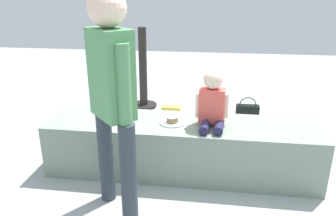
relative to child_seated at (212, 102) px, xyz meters
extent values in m
plane|color=#969E9E|center=(-0.26, 0.03, -0.68)|extent=(12.00, 12.00, 0.00)
cube|color=gray|center=(-0.26, 0.03, -0.45)|extent=(2.36, 0.57, 0.47)
cylinder|color=#211D42|center=(-0.05, -0.10, -0.18)|extent=(0.10, 0.25, 0.08)
cylinder|color=#211D42|center=(0.06, -0.09, -0.18)|extent=(0.10, 0.25, 0.08)
cube|color=#E25349|center=(0.00, 0.02, -0.03)|extent=(0.22, 0.15, 0.28)
sphere|color=beige|center=(0.00, 0.02, 0.19)|extent=(0.16, 0.16, 0.16)
cylinder|color=beige|center=(-0.12, 0.01, -0.04)|extent=(0.05, 0.05, 0.21)
cylinder|color=beige|center=(0.11, 0.03, -0.04)|extent=(0.05, 0.05, 0.21)
cylinder|color=#2D353F|center=(-0.54, -0.73, -0.31)|extent=(0.11, 0.11, 0.76)
cylinder|color=#2D353F|center=(-0.78, -0.47, -0.31)|extent=(0.11, 0.11, 0.76)
cube|color=#518E58|center=(-0.66, -0.60, 0.36)|extent=(0.36, 0.37, 0.58)
sphere|color=beige|center=(-0.66, -0.60, 0.78)|extent=(0.24, 0.24, 0.24)
cylinder|color=#518E58|center=(-0.55, -0.72, 0.31)|extent=(0.09, 0.09, 0.55)
cylinder|color=#518E58|center=(-0.78, -0.47, 0.31)|extent=(0.09, 0.09, 0.55)
cylinder|color=white|center=(-0.33, 0.01, -0.21)|extent=(0.22, 0.22, 0.01)
cylinder|color=olive|center=(-0.33, 0.01, -0.18)|extent=(0.10, 0.10, 0.04)
cylinder|color=silver|center=(-0.33, 0.01, -0.15)|extent=(0.10, 0.10, 0.01)
cube|color=silver|center=(-0.27, 0.00, -0.20)|extent=(0.11, 0.04, 0.00)
cube|color=gold|center=(-0.48, 1.04, -0.56)|extent=(0.22, 0.10, 0.25)
torus|color=white|center=(-0.53, 1.04, -0.43)|extent=(0.09, 0.01, 0.09)
torus|color=white|center=(-0.43, 1.04, -0.43)|extent=(0.09, 0.01, 0.09)
cylinder|color=black|center=(-0.95, 1.68, -0.66)|extent=(0.36, 0.36, 0.04)
cylinder|color=black|center=(-0.95, 1.68, -0.11)|extent=(0.11, 0.11, 1.06)
cylinder|color=silver|center=(-0.24, 0.64, -0.60)|extent=(0.07, 0.07, 0.18)
cone|color=silver|center=(-0.24, 0.64, -0.49)|extent=(0.07, 0.07, 0.03)
cylinder|color=#268C3F|center=(-0.24, 0.64, -0.47)|extent=(0.03, 0.03, 0.02)
cube|color=white|center=(-1.29, 0.69, -0.63)|extent=(0.34, 0.38, 0.12)
cube|color=black|center=(0.45, 1.34, -0.58)|extent=(0.28, 0.10, 0.21)
torus|color=black|center=(0.45, 1.34, -0.48)|extent=(0.21, 0.01, 0.21)
cube|color=brown|center=(0.56, 0.49, -0.59)|extent=(0.28, 0.14, 0.19)
torus|color=brown|center=(0.56, 0.49, -0.50)|extent=(0.21, 0.01, 0.21)
camera|label=1|loc=(-0.01, -2.58, 0.88)|focal=34.75mm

